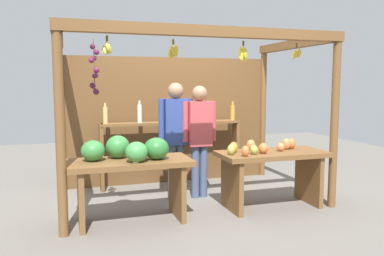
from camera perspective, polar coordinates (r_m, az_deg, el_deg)
The scene contains 7 objects.
ground_plane at distance 5.63m, azimuth -0.60°, elevation -9.93°, with size 12.00×12.00×0.00m, color slate.
market_stall at distance 5.83m, azimuth -1.96°, elevation 3.58°, with size 3.42×2.02×2.22m.
fruit_counter_left at distance 4.60m, azimuth -9.01°, elevation -5.30°, with size 1.38×0.66×0.99m.
fruit_counter_right at distance 5.20m, azimuth 11.16°, elevation -5.12°, with size 1.38×0.64×0.86m.
bottle_shelf_unit at distance 6.14m, azimuth -2.82°, elevation -1.00°, with size 2.19×0.22×1.35m.
vendor_man at distance 5.47m, azimuth -2.34°, elevation -0.22°, with size 0.48×0.22×1.59m.
vendor_woman at distance 5.48m, azimuth 1.08°, elevation -0.49°, with size 0.48×0.21×1.55m.
Camera 1 is at (-1.59, -5.17, 1.58)m, focal length 37.20 mm.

